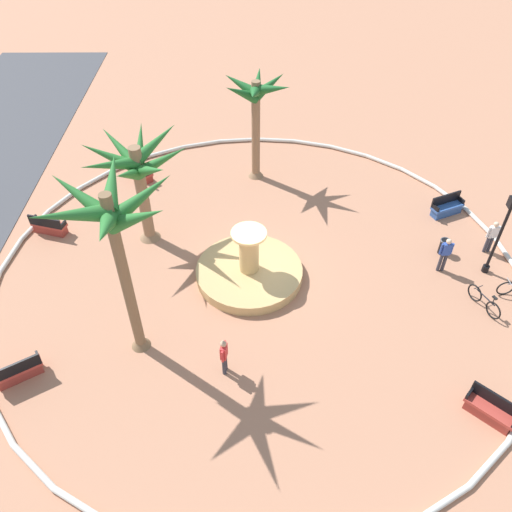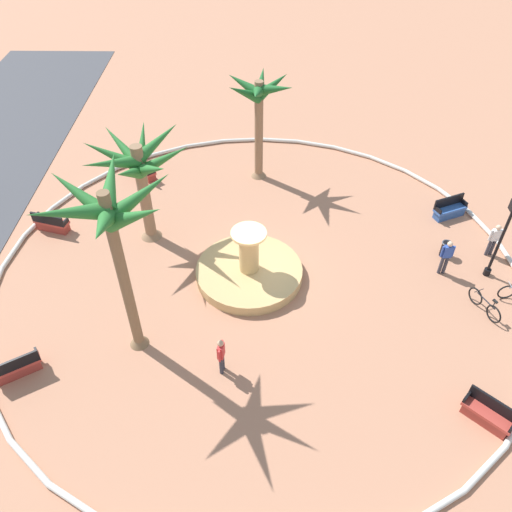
# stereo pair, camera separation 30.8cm
# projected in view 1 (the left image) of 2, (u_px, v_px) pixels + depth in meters

# --- Properties ---
(ground_plane) EXTENTS (80.00, 80.00, 0.00)m
(ground_plane) POSITION_uv_depth(u_px,v_px,m) (259.00, 272.00, 21.46)
(ground_plane) COLOR tan
(plaza_curb) EXTENTS (21.78, 21.78, 0.20)m
(plaza_curb) POSITION_uv_depth(u_px,v_px,m) (259.00, 271.00, 21.39)
(plaza_curb) COLOR silver
(plaza_curb) RESTS_ON ground
(fountain) EXTENTS (4.38, 4.38, 2.38)m
(fountain) POSITION_uv_depth(u_px,v_px,m) (249.00, 271.00, 21.06)
(fountain) COLOR tan
(fountain) RESTS_ON ground
(palm_tree_near_fountain) EXTENTS (4.30, 3.95, 7.00)m
(palm_tree_near_fountain) POSITION_uv_depth(u_px,v_px,m) (113.00, 228.00, 14.94)
(palm_tree_near_fountain) COLOR brown
(palm_tree_near_fountain) RESTS_ON ground
(palm_tree_by_curb) EXTENTS (3.41, 3.32, 5.39)m
(palm_tree_by_curb) POSITION_uv_depth(u_px,v_px,m) (256.00, 104.00, 24.03)
(palm_tree_by_curb) COLOR #8E6B4C
(palm_tree_by_curb) RESTS_ON ground
(palm_tree_mid_plaza) EXTENTS (4.35, 4.48, 4.89)m
(palm_tree_mid_plaza) POSITION_uv_depth(u_px,v_px,m) (137.00, 169.00, 20.69)
(palm_tree_mid_plaza) COLOR #8E6B4C
(palm_tree_mid_plaza) RESTS_ON ground
(bench_east) EXTENTS (0.92, 1.68, 1.00)m
(bench_east) POSITION_uv_depth(u_px,v_px,m) (49.00, 227.00, 23.13)
(bench_east) COLOR #B73D33
(bench_east) RESTS_ON ground
(bench_west) EXTENTS (1.45, 1.52, 1.00)m
(bench_west) POSITION_uv_depth(u_px,v_px,m) (490.00, 411.00, 16.33)
(bench_west) COLOR #B73D33
(bench_west) RESTS_ON ground
(bench_north) EXTENTS (1.10, 1.67, 1.00)m
(bench_north) POSITION_uv_depth(u_px,v_px,m) (446.00, 208.00, 24.16)
(bench_north) COLOR #335BA8
(bench_north) RESTS_ON ground
(bench_southeast) EXTENTS (1.27, 1.62, 1.00)m
(bench_southeast) POSITION_uv_depth(u_px,v_px,m) (18.00, 372.00, 17.41)
(bench_southeast) COLOR #B73D33
(bench_southeast) RESTS_ON ground
(bench_southwest) EXTENTS (1.55, 1.41, 1.00)m
(bench_southwest) POSITION_uv_depth(u_px,v_px,m) (141.00, 172.00, 26.42)
(bench_southwest) COLOR #B73D33
(bench_southwest) RESTS_ON ground
(lamppost) EXTENTS (0.32, 0.32, 3.95)m
(lamppost) POSITION_uv_depth(u_px,v_px,m) (502.00, 229.00, 19.95)
(lamppost) COLOR black
(lamppost) RESTS_ON ground
(trash_bin) EXTENTS (0.46, 0.46, 0.73)m
(trash_bin) POSITION_uv_depth(u_px,v_px,m) (444.00, 246.00, 22.10)
(trash_bin) COLOR black
(trash_bin) RESTS_ON ground
(bicycle_red_frame) EXTENTS (1.59, 0.77, 0.94)m
(bicycle_red_frame) POSITION_uv_depth(u_px,v_px,m) (484.00, 301.00, 19.75)
(bicycle_red_frame) COLOR black
(bicycle_red_frame) RESTS_ON ground
(person_cyclist_helmet) EXTENTS (0.25, 0.53, 1.62)m
(person_cyclist_helmet) POSITION_uv_depth(u_px,v_px,m) (492.00, 235.00, 21.82)
(person_cyclist_helmet) COLOR #33333D
(person_cyclist_helmet) RESTS_ON ground
(person_cyclist_photo) EXTENTS (0.22, 0.53, 1.70)m
(person_cyclist_photo) POSITION_uv_depth(u_px,v_px,m) (445.00, 253.00, 20.92)
(person_cyclist_photo) COLOR #33333D
(person_cyclist_photo) RESTS_ON ground
(person_pedestrian_stroll) EXTENTS (0.52, 0.26, 1.63)m
(person_pedestrian_stroll) POSITION_uv_depth(u_px,v_px,m) (224.00, 355.00, 17.23)
(person_pedestrian_stroll) COLOR #33333D
(person_pedestrian_stroll) RESTS_ON ground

